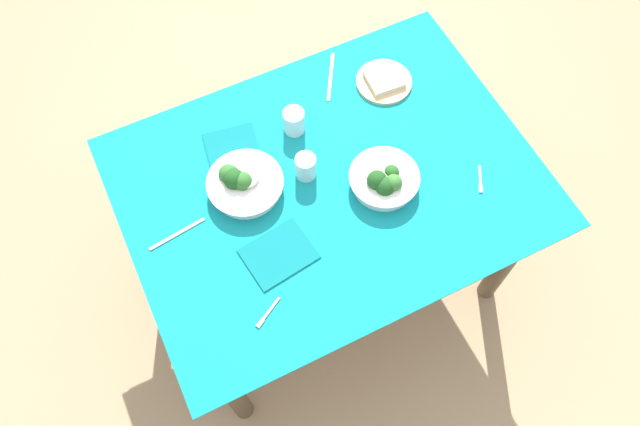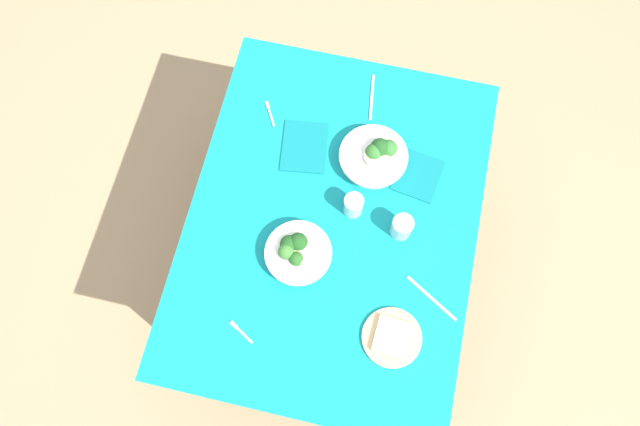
{
  "view_description": "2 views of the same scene",
  "coord_description": "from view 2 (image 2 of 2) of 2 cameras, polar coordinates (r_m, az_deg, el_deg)",
  "views": [
    {
      "loc": [
        -0.46,
        -0.87,
        2.46
      ],
      "look_at": [
        -0.08,
        -0.1,
        0.76
      ],
      "focal_mm": 34.76,
      "sensor_mm": 36.0,
      "label": 1
    },
    {
      "loc": [
        0.63,
        0.1,
        2.67
      ],
      "look_at": [
        -0.01,
        -0.05,
        0.76
      ],
      "focal_mm": 33.2,
      "sensor_mm": 36.0,
      "label": 2
    }
  ],
  "objects": [
    {
      "name": "bread_side_plate",
      "position": [
        1.95,
        6.95,
        -11.81
      ],
      "size": [
        0.2,
        0.2,
        0.03
      ],
      "color": "#D6B27A",
      "rests_on": "dining_table"
    },
    {
      "name": "napkin_folded_lower",
      "position": [
        2.12,
        9.41,
        3.61
      ],
      "size": [
        0.19,
        0.18,
        0.01
      ],
      "primitive_type": "cube",
      "rotation": [
        0.0,
        0.0,
        -0.16
      ],
      "color": "#0F777D",
      "rests_on": "dining_table"
    },
    {
      "name": "napkin_folded_upper",
      "position": [
        2.14,
        -1.52,
        6.41
      ],
      "size": [
        0.22,
        0.18,
        0.01
      ],
      "primitive_type": "cube",
      "rotation": [
        0.0,
        0.0,
        0.13
      ],
      "color": "#0F777D",
      "rests_on": "dining_table"
    },
    {
      "name": "table_knife_right",
      "position": [
        2.0,
        10.7,
        -8.08
      ],
      "size": [
        0.12,
        0.19,
        0.0
      ],
      "primitive_type": "cube",
      "rotation": [
        0.0,
        0.0,
        4.17
      ],
      "color": "#B7B7BC",
      "rests_on": "dining_table"
    },
    {
      "name": "dining_table",
      "position": [
        2.15,
        1.16,
        -1.72
      ],
      "size": [
        1.31,
        0.99,
        0.74
      ],
      "color": "teal",
      "rests_on": "ground_plane"
    },
    {
      "name": "water_glass_center",
      "position": [
        2.01,
        3.24,
        0.76
      ],
      "size": [
        0.07,
        0.07,
        0.09
      ],
      "primitive_type": "cylinder",
      "color": "silver",
      "rests_on": "dining_table"
    },
    {
      "name": "fork_by_far_bowl",
      "position": [
        2.21,
        -4.85,
        9.63
      ],
      "size": [
        0.1,
        0.06,
        0.0
      ],
      "rotation": [
        0.0,
        0.0,
        3.66
      ],
      "color": "#B7B7BC",
      "rests_on": "dining_table"
    },
    {
      "name": "ground_plane",
      "position": [
        2.75,
        0.91,
        -5.6
      ],
      "size": [
        6.0,
        6.0,
        0.0
      ],
      "primitive_type": "plane",
      "color": "tan"
    },
    {
      "name": "broccoli_bowl_near",
      "position": [
        1.97,
        -2.23,
        -3.82
      ],
      "size": [
        0.22,
        0.22,
        0.09
      ],
      "color": "white",
      "rests_on": "dining_table"
    },
    {
      "name": "fork_by_near_bowl",
      "position": [
        1.97,
        -7.68,
        -11.23
      ],
      "size": [
        0.06,
        0.09,
        0.0
      ],
      "rotation": [
        0.0,
        0.0,
        4.19
      ],
      "color": "#B7B7BC",
      "rests_on": "dining_table"
    },
    {
      "name": "water_glass_side",
      "position": [
        2.01,
        7.89,
        -1.35
      ],
      "size": [
        0.07,
        0.07,
        0.09
      ],
      "primitive_type": "cylinder",
      "color": "silver",
      "rests_on": "dining_table"
    },
    {
      "name": "broccoli_bowl_far",
      "position": [
        2.1,
        5.35,
        5.5
      ],
      "size": [
        0.24,
        0.24,
        0.1
      ],
      "color": "white",
      "rests_on": "dining_table"
    },
    {
      "name": "table_knife_left",
      "position": [
        2.25,
        5.02,
        11.05
      ],
      "size": [
        0.19,
        0.03,
        0.0
      ],
      "primitive_type": "cube",
      "rotation": [
        0.0,
        0.0,
        0.13
      ],
      "color": "#B7B7BC",
      "rests_on": "dining_table"
    }
  ]
}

